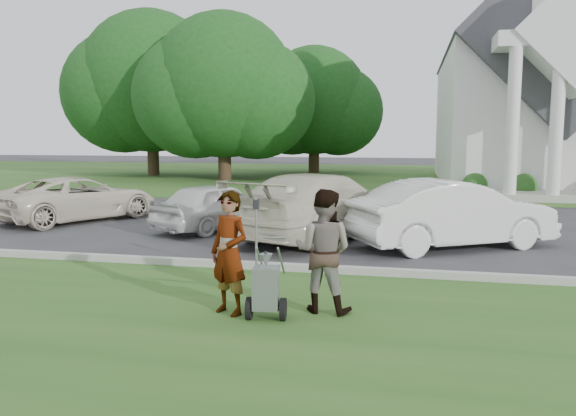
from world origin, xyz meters
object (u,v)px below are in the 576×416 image
(tree_far, at_px, (151,88))
(car_b, at_px, (217,206))
(parking_meter_near, at_px, (256,227))
(car_c, at_px, (322,205))
(car_a, at_px, (79,199))
(tree_left, at_px, (223,92))
(person_right, at_px, (323,252))
(person_left, at_px, (229,254))
(car_d, at_px, (453,214))
(tree_back, at_px, (314,106))
(church, at_px, (532,73))
(striping_cart, at_px, (266,289))

(tree_far, distance_m, car_b, 23.71)
(parking_meter_near, xyz_separation_m, car_c, (0.56, 4.19, -0.09))
(car_a, bearing_deg, tree_far, -44.16)
(tree_left, xyz_separation_m, person_right, (9.53, -23.77, -4.21))
(tree_far, xyz_separation_m, person_left, (14.23, -27.17, -4.80))
(car_d, bearing_deg, person_right, 127.11)
(tree_back, bearing_deg, tree_left, -116.57)
(person_left, bearing_deg, parking_meter_near, 121.70)
(church, height_order, car_a, church)
(tree_left, height_order, person_left, tree_left)
(church, bearing_deg, tree_left, -176.21)
(person_left, relative_size, car_a, 0.37)
(tree_far, bearing_deg, tree_back, 26.56)
(tree_far, distance_m, parking_meter_near, 28.93)
(tree_left, height_order, tree_far, tree_far)
(church, height_order, car_b, church)
(church, bearing_deg, car_a, -132.83)
(church, relative_size, tree_left, 2.27)
(tree_far, height_order, car_c, tree_far)
(church, height_order, car_c, church)
(tree_left, distance_m, person_left, 25.88)
(church, height_order, tree_left, church)
(church, bearing_deg, person_right, -106.73)
(tree_left, bearing_deg, parking_meter_near, -69.92)
(striping_cart, relative_size, parking_meter_near, 0.79)
(tree_back, xyz_separation_m, car_d, (7.72, -26.36, -3.94))
(person_right, height_order, parking_meter_near, person_right)
(church, bearing_deg, car_b, -122.18)
(church, relative_size, person_left, 13.53)
(striping_cart, xyz_separation_m, parking_meter_near, (-0.82, 2.44, 0.47))
(church, relative_size, striping_cart, 21.18)
(tree_far, bearing_deg, person_right, -59.88)
(church, bearing_deg, person_left, -109.15)
(tree_left, bearing_deg, car_c, -64.17)
(car_a, bearing_deg, person_left, 159.81)
(tree_left, distance_m, person_right, 25.95)
(car_c, bearing_deg, person_right, 123.11)
(person_right, bearing_deg, striping_cart, 44.24)
(person_right, relative_size, car_c, 0.32)
(tree_back, height_order, striping_cart, tree_back)
(striping_cart, distance_m, person_left, 0.75)
(tree_far, bearing_deg, car_c, -54.85)
(car_d, bearing_deg, church, -46.03)
(church, distance_m, car_b, 22.15)
(person_right, bearing_deg, car_d, -104.43)
(car_c, relative_size, car_d, 1.19)
(car_d, bearing_deg, person_left, 118.16)
(car_a, bearing_deg, tree_back, -71.04)
(striping_cart, bearing_deg, car_b, 108.03)
(person_right, xyz_separation_m, parking_meter_near, (-1.54, 1.90, 0.01))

